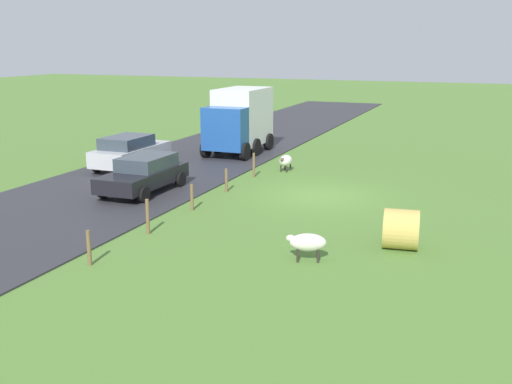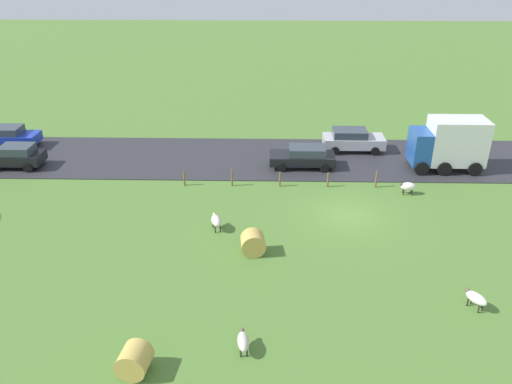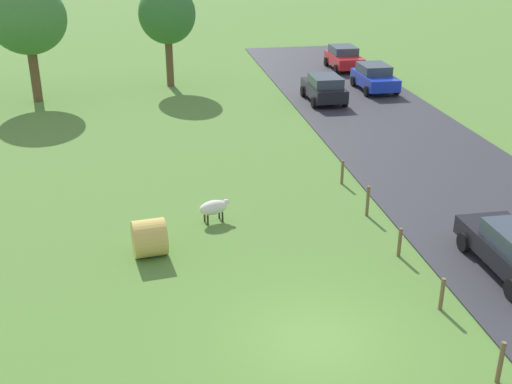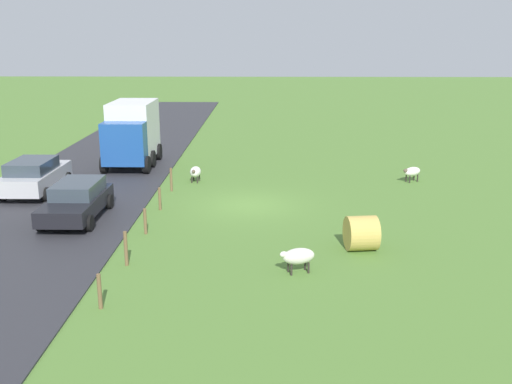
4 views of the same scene
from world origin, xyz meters
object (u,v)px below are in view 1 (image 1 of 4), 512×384
Objects in this scene: car_0 at (144,173)px; car_2 at (130,151)px; truck_0 at (240,120)px; hay_bale_1 at (401,229)px; sheep_2 at (307,243)px; sheep_3 at (286,161)px.

car_2 reaches higher than car_0.
car_2 is at bearing 61.21° from truck_0.
hay_bale_1 is 0.25× the size of truck_0.
sheep_3 is (4.70, -11.77, -0.03)m from sheep_2.
car_2 reaches higher than sheep_3.
truck_0 reaches higher than car_0.
car_0 reaches higher than sheep_2.
hay_bale_1 is 0.27× the size of car_0.
car_0 is at bearing 57.23° from sheep_3.
car_0 is at bearing -31.36° from sheep_2.
car_2 is at bearing -50.38° from car_0.
car_2 is (3.35, 6.09, -1.04)m from truck_0.
sheep_3 is at bearing -53.82° from hay_bale_1.
sheep_3 is 5.60m from truck_0.
sheep_2 is 0.25× the size of truck_0.
sheep_3 is 11.95m from hay_bale_1.
sheep_3 is at bearing -68.21° from sheep_2.
truck_0 is at bearing -42.05° from sheep_3.
sheep_2 is 15.24m from car_2.
car_0 reaches higher than hay_bale_1.
hay_bale_1 is at bearing 126.18° from sheep_3.
sheep_2 is 0.99× the size of hay_bale_1.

